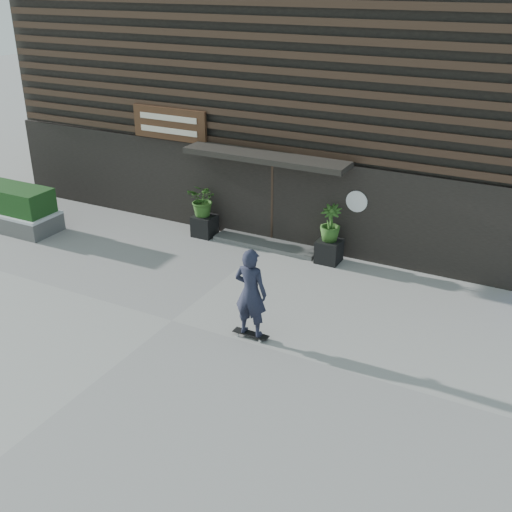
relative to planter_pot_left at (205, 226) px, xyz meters
The scene contains 11 objects.
ground 4.80m from the planter_pot_left, 66.64° to the right, with size 80.00×80.00×0.00m, color #9E9C96.
entrance_step 1.93m from the planter_pot_left, ahead, with size 3.00×0.80×0.12m, color #52524F.
planter_pot_left is the anchor object (origin of this frame).
bamboo_left 0.78m from the planter_pot_left, ahead, with size 0.86×0.75×0.96m, color #2D591E.
planter_pot_right 3.80m from the planter_pot_left, ahead, with size 0.60×0.60×0.60m, color black.
bamboo_right 3.88m from the planter_pot_left, ahead, with size 0.54×0.54×0.96m, color #2D591E.
raised_bed 6.01m from the planter_pot_left, 159.64° to the right, with size 3.50×1.20×0.50m, color #4E4D4B.
snow_layer 6.02m from the planter_pot_left, 159.64° to the right, with size 3.50×1.20×0.08m, color silver.
hedge 6.05m from the planter_pot_left, 159.64° to the right, with size 3.30×1.00×0.70m, color #163C15.
building 6.94m from the planter_pot_left, 71.14° to the left, with size 18.00×11.00×8.00m.
skateboarder 5.67m from the planter_pot_left, 48.30° to the right, with size 0.78×0.47×2.00m.
Camera 1 is at (7.03, -9.47, 6.92)m, focal length 43.51 mm.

